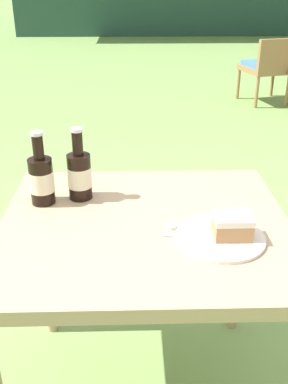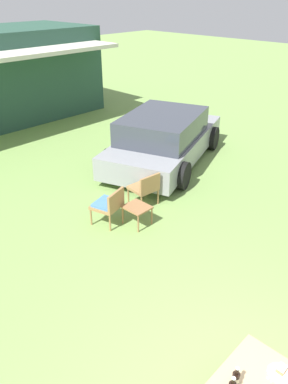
{
  "view_description": "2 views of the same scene",
  "coord_description": "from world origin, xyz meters",
  "px_view_note": "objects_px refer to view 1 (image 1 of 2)",
  "views": [
    {
      "loc": [
        -0.03,
        -1.13,
        1.35
      ],
      "look_at": [
        0.0,
        0.1,
        0.76
      ],
      "focal_mm": 42.0,
      "sensor_mm": 36.0,
      "label": 1
    },
    {
      "loc": [
        -2.47,
        -0.79,
        4.09
      ],
      "look_at": [
        1.73,
        3.26,
        0.9
      ],
      "focal_mm": 35.0,
      "sensor_mm": 36.0,
      "label": 2
    }
  ],
  "objects_px": {
    "wicker_chair_cushioned": "(270,65)",
    "cola_bottle_near": "(79,174)",
    "patio_table": "(145,243)",
    "cake_on_plate": "(226,232)",
    "cola_bottle_far": "(41,178)"
  },
  "relations": [
    {
      "from": "wicker_chair_cushioned",
      "to": "cola_bottle_near",
      "type": "relative_size",
      "value": 3.17
    },
    {
      "from": "patio_table",
      "to": "cake_on_plate",
      "type": "height_order",
      "value": "cake_on_plate"
    },
    {
      "from": "wicker_chair_cushioned",
      "to": "cola_bottle_near",
      "type": "distance_m",
      "value": 4.23
    },
    {
      "from": "wicker_chair_cushioned",
      "to": "cola_bottle_far",
      "type": "xyz_separation_m",
      "value": [
        -1.85,
        -3.87,
        0.36
      ]
    },
    {
      "from": "patio_table",
      "to": "cola_bottle_near",
      "type": "xyz_separation_m",
      "value": [
        -0.2,
        0.17,
        0.15
      ]
    },
    {
      "from": "cake_on_plate",
      "to": "cola_bottle_far",
      "type": "xyz_separation_m",
      "value": [
        -0.53,
        0.23,
        0.06
      ]
    },
    {
      "from": "wicker_chair_cushioned",
      "to": "cake_on_plate",
      "type": "distance_m",
      "value": 4.32
    },
    {
      "from": "wicker_chair_cushioned",
      "to": "cola_bottle_near",
      "type": "xyz_separation_m",
      "value": [
        -1.74,
        -3.84,
        0.36
      ]
    },
    {
      "from": "wicker_chair_cushioned",
      "to": "cake_on_plate",
      "type": "bearing_deg",
      "value": 57.24
    },
    {
      "from": "patio_table",
      "to": "wicker_chair_cushioned",
      "type": "bearing_deg",
      "value": 69.06
    },
    {
      "from": "wicker_chair_cushioned",
      "to": "patio_table",
      "type": "relative_size",
      "value": 0.88
    },
    {
      "from": "cola_bottle_near",
      "to": "cola_bottle_far",
      "type": "relative_size",
      "value": 1.0
    },
    {
      "from": "patio_table",
      "to": "cola_bottle_far",
      "type": "relative_size",
      "value": 3.62
    },
    {
      "from": "cola_bottle_near",
      "to": "patio_table",
      "type": "bearing_deg",
      "value": -39.98
    },
    {
      "from": "cake_on_plate",
      "to": "cola_bottle_far",
      "type": "distance_m",
      "value": 0.58
    }
  ]
}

